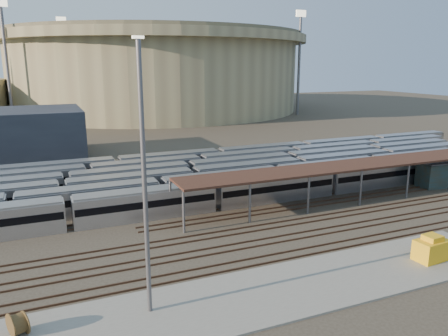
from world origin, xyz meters
name	(u,v)px	position (x,y,z in m)	size (l,w,h in m)	color
ground	(250,226)	(0.00, 0.00, 0.00)	(420.00, 420.00, 0.00)	#383026
apron	(276,292)	(-5.00, -15.00, 0.10)	(50.00, 9.00, 0.20)	gray
subway_trains	(197,177)	(-0.20, 18.50, 1.80)	(127.68, 23.90, 3.60)	silver
inspection_shed	(373,164)	(22.00, 4.00, 4.98)	(60.30, 6.00, 5.30)	#5D5C62
empty_tracks	(270,241)	(0.00, -5.00, 0.09)	(170.00, 9.62, 0.18)	#4C3323
stadium	(156,70)	(25.00, 140.00, 16.47)	(124.00, 124.00, 32.50)	gray
floodlight_0	(6,59)	(-30.00, 110.00, 20.65)	(4.00, 1.00, 38.40)	#5D5C62
floodlight_2	(299,60)	(70.00, 100.00, 20.65)	(4.00, 1.00, 38.40)	#5D5C62
floodlight_3	(64,60)	(-10.00, 160.00, 20.65)	(4.00, 1.00, 38.40)	#5D5C62
cable_reel_east	(18,324)	(-25.24, -13.20, 1.07)	(1.74, 1.74, 0.97)	brown
yard_light_pole	(144,182)	(-15.74, -13.81, 10.77)	(0.81, 0.36, 20.98)	#5D5C62
yellow_equipment	(431,250)	(12.32, -15.69, 1.24)	(3.31, 2.07, 2.07)	#EDAE16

